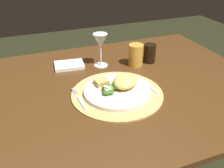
% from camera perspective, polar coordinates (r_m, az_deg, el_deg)
% --- Properties ---
extents(dining_table, '(1.32, 0.94, 0.70)m').
position_cam_1_polar(dining_table, '(1.08, -0.22, -4.95)').
color(dining_table, '#4C2D14').
rests_on(dining_table, ground).
extents(placemat, '(0.37, 0.37, 0.01)m').
position_cam_1_polar(placemat, '(0.97, 1.06, -2.27)').
color(placemat, tan).
rests_on(placemat, dining_table).
extents(dinner_plate, '(0.27, 0.27, 0.02)m').
position_cam_1_polar(dinner_plate, '(0.96, 1.06, -1.73)').
color(dinner_plate, silver).
rests_on(dinner_plate, placemat).
extents(pasta_serving, '(0.15, 0.15, 0.05)m').
position_cam_1_polar(pasta_serving, '(0.97, 3.22, 0.74)').
color(pasta_serving, '#ECCE63').
rests_on(pasta_serving, dinner_plate).
extents(salad_greens, '(0.08, 0.08, 0.03)m').
position_cam_1_polar(salad_greens, '(0.94, -0.89, -1.34)').
color(salad_greens, '#3E601E').
rests_on(salad_greens, dinner_plate).
extents(bread_piece, '(0.06, 0.05, 0.02)m').
position_cam_1_polar(bread_piece, '(0.99, -2.49, 0.43)').
color(bread_piece, tan).
rests_on(bread_piece, dinner_plate).
extents(fork, '(0.02, 0.16, 0.00)m').
position_cam_1_polar(fork, '(0.93, -7.54, -3.61)').
color(fork, silver).
rests_on(fork, placemat).
extents(spoon, '(0.03, 0.14, 0.01)m').
position_cam_1_polar(spoon, '(1.04, 8.00, 0.31)').
color(spoon, silver).
rests_on(spoon, placemat).
extents(napkin, '(0.15, 0.12, 0.02)m').
position_cam_1_polar(napkin, '(1.20, -10.03, 4.40)').
color(napkin, white).
rests_on(napkin, dining_table).
extents(wine_glass, '(0.07, 0.07, 0.16)m').
position_cam_1_polar(wine_glass, '(1.15, -2.75, 9.68)').
color(wine_glass, silver).
rests_on(wine_glass, dining_table).
extents(amber_tumbler, '(0.07, 0.07, 0.11)m').
position_cam_1_polar(amber_tumbler, '(1.19, 5.61, 6.80)').
color(amber_tumbler, gold).
rests_on(amber_tumbler, dining_table).
extents(dark_tumbler, '(0.06, 0.06, 0.09)m').
position_cam_1_polar(dark_tumbler, '(1.23, 8.83, 7.14)').
color(dark_tumbler, black).
rests_on(dark_tumbler, dining_table).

